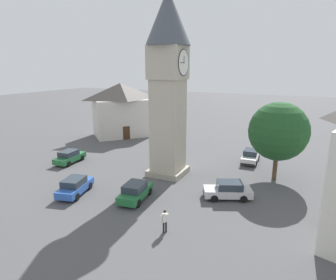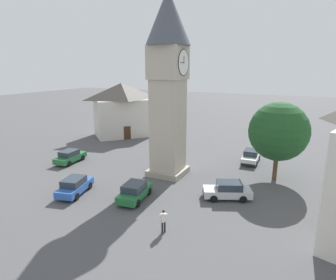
{
  "view_description": "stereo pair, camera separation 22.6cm",
  "coord_description": "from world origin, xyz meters",
  "px_view_note": "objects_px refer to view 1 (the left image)",
  "views": [
    {
      "loc": [
        26.45,
        12.81,
        11.15
      ],
      "look_at": [
        0.0,
        0.0,
        3.74
      ],
      "focal_mm": 31.05,
      "sensor_mm": 36.0,
      "label": 1
    },
    {
      "loc": [
        26.35,
        13.01,
        11.15
      ],
      "look_at": [
        0.0,
        0.0,
        3.74
      ],
      "focal_mm": 31.05,
      "sensor_mm": 36.0,
      "label": 2
    }
  ],
  "objects_px": {
    "car_green_alley": "(164,149)",
    "tree": "(278,131)",
    "car_black_far": "(75,186)",
    "building_shop_left": "(121,109)",
    "car_blue_kerb": "(135,191)",
    "car_silver_kerb": "(251,156)",
    "clock_tower": "(168,71)",
    "car_white_side": "(70,157)",
    "pedestrian": "(165,219)",
    "car_red_corner": "(228,190)"
  },
  "relations": [
    {
      "from": "car_red_corner",
      "to": "clock_tower",
      "type": "bearing_deg",
      "value": -113.19
    },
    {
      "from": "car_blue_kerb",
      "to": "tree",
      "type": "bearing_deg",
      "value": 135.35
    },
    {
      "from": "car_red_corner",
      "to": "car_green_alley",
      "type": "bearing_deg",
      "value": -130.53
    },
    {
      "from": "car_silver_kerb",
      "to": "car_red_corner",
      "type": "bearing_deg",
      "value": 0.48
    },
    {
      "from": "tree",
      "to": "car_black_far",
      "type": "bearing_deg",
      "value": -53.19
    },
    {
      "from": "car_silver_kerb",
      "to": "car_black_far",
      "type": "distance_m",
      "value": 20.39
    },
    {
      "from": "car_black_far",
      "to": "building_shop_left",
      "type": "bearing_deg",
      "value": -155.84
    },
    {
      "from": "car_white_side",
      "to": "pedestrian",
      "type": "bearing_deg",
      "value": 63.26
    },
    {
      "from": "clock_tower",
      "to": "car_red_corner",
      "type": "height_order",
      "value": "clock_tower"
    },
    {
      "from": "clock_tower",
      "to": "building_shop_left",
      "type": "height_order",
      "value": "clock_tower"
    },
    {
      "from": "car_black_far",
      "to": "building_shop_left",
      "type": "distance_m",
      "value": 23.29
    },
    {
      "from": "car_blue_kerb",
      "to": "car_silver_kerb",
      "type": "distance_m",
      "value": 16.28
    },
    {
      "from": "car_black_far",
      "to": "car_green_alley",
      "type": "distance_m",
      "value": 14.46
    },
    {
      "from": "clock_tower",
      "to": "car_green_alley",
      "type": "distance_m",
      "value": 12.22
    },
    {
      "from": "car_white_side",
      "to": "car_green_alley",
      "type": "relative_size",
      "value": 0.96
    },
    {
      "from": "clock_tower",
      "to": "car_blue_kerb",
      "type": "bearing_deg",
      "value": 1.65
    },
    {
      "from": "clock_tower",
      "to": "car_silver_kerb",
      "type": "xyz_separation_m",
      "value": [
        -7.82,
        7.23,
        -10.02
      ]
    },
    {
      "from": "car_silver_kerb",
      "to": "car_green_alley",
      "type": "xyz_separation_m",
      "value": [
        1.74,
        -10.69,
        0.0
      ]
    },
    {
      "from": "car_blue_kerb",
      "to": "car_silver_kerb",
      "type": "xyz_separation_m",
      "value": [
        -14.68,
        7.03,
        0.0
      ]
    },
    {
      "from": "clock_tower",
      "to": "car_white_side",
      "type": "relative_size",
      "value": 4.35
    },
    {
      "from": "car_red_corner",
      "to": "building_shop_left",
      "type": "bearing_deg",
      "value": -125.74
    },
    {
      "from": "car_silver_kerb",
      "to": "car_black_far",
      "type": "bearing_deg",
      "value": -37.91
    },
    {
      "from": "tree",
      "to": "car_blue_kerb",
      "type": "bearing_deg",
      "value": -44.65
    },
    {
      "from": "car_red_corner",
      "to": "car_white_side",
      "type": "distance_m",
      "value": 19.53
    },
    {
      "from": "car_red_corner",
      "to": "car_black_far",
      "type": "xyz_separation_m",
      "value": [
        5.13,
        -12.62,
        0.0
      ]
    },
    {
      "from": "tree",
      "to": "building_shop_left",
      "type": "relative_size",
      "value": 0.74
    },
    {
      "from": "car_blue_kerb",
      "to": "pedestrian",
      "type": "bearing_deg",
      "value": 52.5
    },
    {
      "from": "car_blue_kerb",
      "to": "tree",
      "type": "xyz_separation_m",
      "value": [
        -10.36,
        10.24,
        4.21
      ]
    },
    {
      "from": "car_black_far",
      "to": "building_shop_left",
      "type": "relative_size",
      "value": 0.41
    },
    {
      "from": "car_black_far",
      "to": "tree",
      "type": "distance_m",
      "value": 20.09
    },
    {
      "from": "car_red_corner",
      "to": "car_white_side",
      "type": "relative_size",
      "value": 1.05
    },
    {
      "from": "car_blue_kerb",
      "to": "tree",
      "type": "relative_size",
      "value": 0.55
    },
    {
      "from": "clock_tower",
      "to": "car_green_alley",
      "type": "bearing_deg",
      "value": -150.36
    },
    {
      "from": "car_green_alley",
      "to": "tree",
      "type": "distance_m",
      "value": 14.74
    },
    {
      "from": "car_white_side",
      "to": "tree",
      "type": "height_order",
      "value": "tree"
    },
    {
      "from": "car_blue_kerb",
      "to": "car_silver_kerb",
      "type": "relative_size",
      "value": 1.03
    },
    {
      "from": "car_red_corner",
      "to": "car_black_far",
      "type": "distance_m",
      "value": 13.62
    },
    {
      "from": "car_silver_kerb",
      "to": "car_green_alley",
      "type": "bearing_deg",
      "value": -80.75
    },
    {
      "from": "pedestrian",
      "to": "building_shop_left",
      "type": "bearing_deg",
      "value": -139.84
    },
    {
      "from": "car_white_side",
      "to": "tree",
      "type": "bearing_deg",
      "value": 103.29
    },
    {
      "from": "car_black_far",
      "to": "building_shop_left",
      "type": "height_order",
      "value": "building_shop_left"
    },
    {
      "from": "tree",
      "to": "clock_tower",
      "type": "bearing_deg",
      "value": -71.43
    },
    {
      "from": "car_red_corner",
      "to": "car_white_side",
      "type": "xyz_separation_m",
      "value": [
        -1.3,
        -19.49,
        0.0
      ]
    },
    {
      "from": "car_white_side",
      "to": "pedestrian",
      "type": "relative_size",
      "value": 2.52
    },
    {
      "from": "car_blue_kerb",
      "to": "clock_tower",
      "type": "bearing_deg",
      "value": -178.35
    },
    {
      "from": "car_blue_kerb",
      "to": "building_shop_left",
      "type": "bearing_deg",
      "value": -142.71
    },
    {
      "from": "clock_tower",
      "to": "building_shop_left",
      "type": "bearing_deg",
      "value": -130.85
    },
    {
      "from": "clock_tower",
      "to": "car_black_far",
      "type": "height_order",
      "value": "clock_tower"
    },
    {
      "from": "car_red_corner",
      "to": "car_white_side",
      "type": "height_order",
      "value": "same"
    },
    {
      "from": "clock_tower",
      "to": "car_blue_kerb",
      "type": "distance_m",
      "value": 12.14
    }
  ]
}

